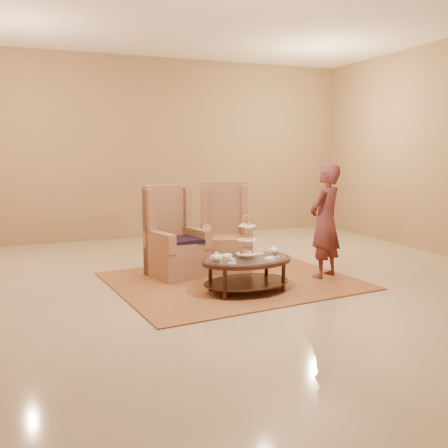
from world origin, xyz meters
name	(u,v)px	position (x,y,z in m)	size (l,w,h in m)	color
ground	(232,287)	(0.00, 0.00, 0.00)	(8.00, 8.00, 0.00)	tan
ceiling	(232,287)	(0.00, 0.00, 0.00)	(8.00, 8.00, 0.02)	white
wall_back	(156,149)	(0.00, 4.00, 1.75)	(8.00, 0.04, 3.50)	#987C53
rug	(232,281)	(0.10, 0.25, 0.01)	(3.30, 2.86, 0.02)	#9F6B38
tea_table	(247,265)	(0.06, -0.31, 0.35)	(1.20, 0.87, 0.96)	black
armchair_left	(174,246)	(-0.54, 0.81, 0.42)	(0.84, 0.85, 1.25)	#996748
armchair_right	(225,240)	(0.27, 0.93, 0.42)	(0.85, 0.86, 1.27)	#996748
person	(325,221)	(1.34, -0.03, 0.78)	(0.67, 0.58, 1.55)	brown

